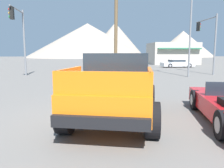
# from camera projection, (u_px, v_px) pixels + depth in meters

# --- Properties ---
(ground_plane) EXTENTS (320.00, 320.00, 0.00)m
(ground_plane) POSITION_uv_depth(u_px,v_px,m) (103.00, 114.00, 7.02)
(ground_plane) COLOR slate
(orange_pickup_truck) EXTENTS (3.20, 5.07, 1.95)m
(orange_pickup_truck) POSITION_uv_depth(u_px,v_px,m) (117.00, 81.00, 6.75)
(orange_pickup_truck) COLOR orange
(orange_pickup_truck) RESTS_ON ground_plane
(parked_car_white) EXTENTS (4.65, 2.07, 1.10)m
(parked_car_white) POSITION_uv_depth(u_px,v_px,m) (177.00, 63.00, 31.48)
(parked_car_white) COLOR white
(parked_car_white) RESTS_ON ground_plane
(traffic_light_main) EXTENTS (0.38, 3.20, 5.69)m
(traffic_light_main) POSITION_uv_depth(u_px,v_px,m) (19.00, 29.00, 17.90)
(traffic_light_main) COLOR slate
(traffic_light_main) RESTS_ON ground_plane
(traffic_light_crosswalk) EXTENTS (0.38, 3.92, 5.52)m
(traffic_light_crosswalk) POSITION_uv_depth(u_px,v_px,m) (207.00, 34.00, 21.28)
(traffic_light_crosswalk) COLOR slate
(traffic_light_crosswalk) RESTS_ON ground_plane
(street_lamp_post) EXTENTS (0.90, 0.24, 8.82)m
(street_lamp_post) POSITION_uv_depth(u_px,v_px,m) (191.00, 13.00, 17.71)
(street_lamp_post) COLOR slate
(street_lamp_post) RESTS_ON ground_plane
(palm_tree_tall) EXTENTS (2.85, 2.95, 9.22)m
(palm_tree_tall) POSITION_uv_depth(u_px,v_px,m) (116.00, 6.00, 22.57)
(palm_tree_tall) COLOR brown
(palm_tree_tall) RESTS_ON ground_plane
(storefront_building) EXTENTS (8.47, 6.83, 3.94)m
(storefront_building) POSITION_uv_depth(u_px,v_px,m) (172.00, 54.00, 40.96)
(storefront_building) COLOR #BCB2A3
(storefront_building) RESTS_ON ground_plane
(distant_mountain_range) EXTENTS (107.03, 73.04, 21.33)m
(distant_mountain_range) POSITION_uv_depth(u_px,v_px,m) (113.00, 41.00, 123.11)
(distant_mountain_range) COLOR gray
(distant_mountain_range) RESTS_ON ground_plane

